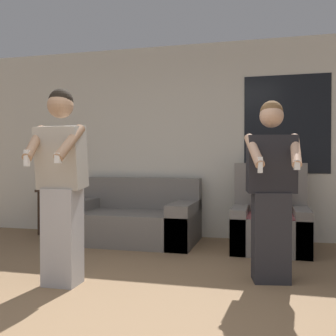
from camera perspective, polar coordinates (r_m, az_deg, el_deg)
ground_plane at (r=2.65m, az=-11.40°, el=-22.57°), size 14.00×14.00×0.00m
wall_back at (r=5.56m, az=3.47°, el=3.99°), size 6.78×0.07×2.70m
couch at (r=5.28m, az=-5.16°, el=-7.55°), size 1.71×1.00×0.83m
armchair at (r=4.93m, az=14.60°, el=-7.60°), size 0.88×0.87×1.04m
side_table at (r=5.99m, az=-15.61°, el=-3.90°), size 0.51×0.43×0.81m
person_left at (r=3.47m, az=-15.22°, el=-2.33°), size 0.45×0.48×1.68m
person_right at (r=3.56m, az=14.75°, el=-3.22°), size 0.48×0.51×1.59m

